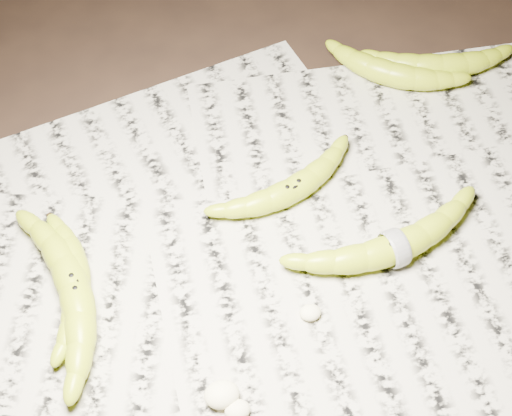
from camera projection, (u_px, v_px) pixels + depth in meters
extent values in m
plane|color=black|center=(247.00, 250.00, 0.89)|extent=(3.00, 3.00, 0.00)
cube|color=#AFAA96|center=(278.00, 245.00, 0.89)|extent=(0.90, 0.70, 0.01)
torus|color=white|center=(395.00, 247.00, 0.86)|extent=(0.01, 0.05, 0.05)
ellipsoid|color=beige|center=(222.00, 393.00, 0.76)|extent=(0.04, 0.03, 0.02)
ellipsoid|color=beige|center=(237.00, 409.00, 0.76)|extent=(0.03, 0.02, 0.02)
ellipsoid|color=beige|center=(311.00, 311.00, 0.82)|extent=(0.03, 0.02, 0.01)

